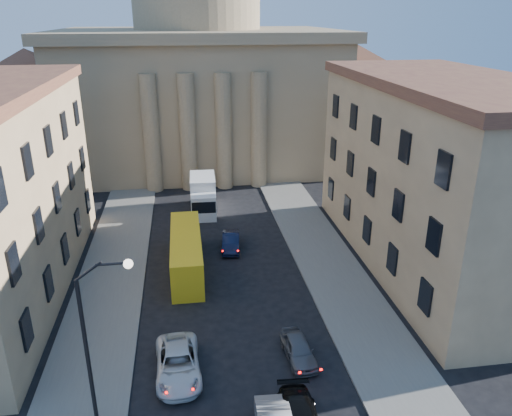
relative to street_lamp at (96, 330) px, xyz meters
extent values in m
cube|color=#5F5C57|center=(-1.53, 10.00, -5.21)|extent=(5.00, 60.00, 0.15)
cube|color=#5F5C57|center=(15.47, 10.00, -5.21)|extent=(5.00, 60.00, 0.15)
cube|color=#897454|center=(6.97, 48.00, 2.71)|extent=(34.00, 26.00, 16.00)
cube|color=#897454|center=(6.97, 48.00, 11.11)|extent=(35.50, 27.50, 1.20)
cylinder|color=#897454|center=(6.97, 48.00, 14.71)|extent=(16.00, 16.00, 8.00)
cube|color=#897454|center=(-14.03, 46.00, 0.21)|extent=(13.00, 13.00, 11.00)
cone|color=brown|center=(-14.03, 46.00, 7.71)|extent=(26.02, 26.02, 4.00)
cube|color=#897454|center=(27.97, 46.00, 0.21)|extent=(13.00, 13.00, 11.00)
cone|color=brown|center=(27.97, 46.00, 7.71)|extent=(26.02, 26.02, 4.00)
cylinder|color=#897454|center=(0.97, 34.80, 1.21)|extent=(1.80, 1.80, 13.00)
cylinder|color=#897454|center=(4.97, 34.80, 1.21)|extent=(1.80, 1.80, 13.00)
cylinder|color=#897454|center=(8.97, 34.80, 1.21)|extent=(1.80, 1.80, 13.00)
cylinder|color=#897454|center=(12.97, 34.80, 1.21)|extent=(1.80, 1.80, 13.00)
cube|color=tan|center=(23.97, 14.00, 1.71)|extent=(11.00, 26.00, 14.00)
cube|color=brown|center=(23.97, 14.00, 9.01)|extent=(11.60, 26.60, 0.80)
cylinder|color=black|center=(-0.53, 0.00, -1.29)|extent=(0.20, 0.20, 8.00)
cylinder|color=black|center=(0.02, 0.00, 3.06)|extent=(1.30, 0.12, 0.96)
cylinder|color=black|center=(1.02, 0.00, 3.36)|extent=(1.30, 0.12, 0.12)
sphere|color=white|center=(1.77, 0.00, 3.31)|extent=(0.44, 0.44, 0.44)
imported|color=silver|center=(3.51, 2.86, -4.55)|extent=(2.63, 5.36, 1.46)
imported|color=#515257|center=(10.47, 3.22, -4.63)|extent=(1.76, 3.92, 1.31)
imported|color=black|center=(8.02, 18.36, -4.61)|extent=(1.89, 4.25, 1.35)
cube|color=yellow|center=(4.21, 15.27, -3.85)|extent=(2.33, 10.21, 2.88)
cube|color=black|center=(4.21, 15.27, -3.38)|extent=(2.38, 9.65, 1.02)
cylinder|color=black|center=(3.29, 11.55, -4.82)|extent=(0.28, 0.93, 0.93)
cylinder|color=black|center=(5.15, 11.56, -4.82)|extent=(0.28, 0.93, 0.93)
cylinder|color=black|center=(3.28, 18.98, -4.82)|extent=(0.28, 0.93, 0.93)
cylinder|color=black|center=(5.14, 18.98, -4.82)|extent=(0.28, 0.93, 0.93)
cube|color=white|center=(6.07, 25.66, -4.03)|extent=(2.47, 2.57, 2.50)
cube|color=black|center=(6.04, 24.46, -3.72)|extent=(2.30, 0.19, 1.15)
cube|color=white|center=(6.15, 28.47, -3.46)|extent=(2.63, 4.45, 3.23)
cylinder|color=black|center=(5.02, 25.27, -4.82)|extent=(0.32, 0.95, 0.94)
cylinder|color=black|center=(7.10, 25.21, -4.82)|extent=(0.32, 0.95, 0.94)
cylinder|color=black|center=(5.13, 29.44, -4.82)|extent=(0.32, 0.95, 0.94)
cylinder|color=black|center=(7.22, 29.38, -4.82)|extent=(0.32, 0.95, 0.94)
camera|label=1|loc=(4.51, -20.23, 13.67)|focal=35.00mm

